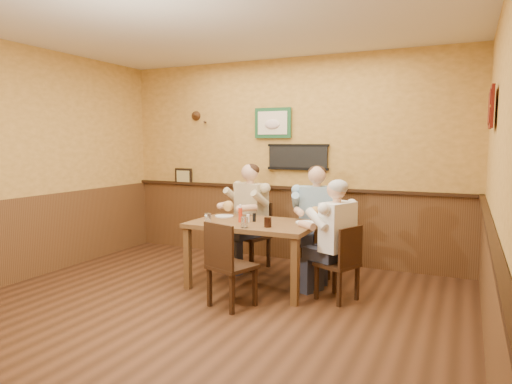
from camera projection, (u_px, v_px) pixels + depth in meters
room at (209, 138)px, 4.18m from camera, size 5.02×5.03×2.81m
dining_table at (254, 230)px, 5.18m from camera, size 1.40×0.90×0.75m
chair_back_left at (251, 235)px, 6.01m from camera, size 0.50×0.50×0.86m
chair_back_right at (316, 241)px, 5.65m from camera, size 0.49×0.49×0.86m
chair_right_end at (337, 263)px, 4.76m from camera, size 0.48×0.48×0.80m
chair_near_side at (232, 264)px, 4.57m from camera, size 0.51×0.51×0.87m
diner_tan_shirt at (251, 221)px, 5.99m from camera, size 0.71×0.71×1.23m
diner_blue_polo at (316, 227)px, 5.63m from camera, size 0.70×0.70×1.23m
diner_white_elder at (337, 247)px, 4.74m from camera, size 0.69×0.69×1.14m
water_glass_left at (208, 218)px, 5.09m from camera, size 0.09×0.09×0.11m
water_glass_mid at (245, 222)px, 4.82m from camera, size 0.09×0.09×0.11m
cola_tumbler at (268, 222)px, 4.85m from camera, size 0.10×0.10×0.10m
hot_sauce_bottle at (240, 214)px, 5.15m from camera, size 0.06×0.06×0.18m
salt_shaker at (248, 218)px, 5.16m from camera, size 0.05×0.05×0.09m
pepper_shaker at (254, 217)px, 5.19m from camera, size 0.04×0.04×0.09m
plate_far_left at (224, 216)px, 5.54m from camera, size 0.26×0.26×0.02m
plate_far_right at (306, 222)px, 5.11m from camera, size 0.28×0.28×0.01m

